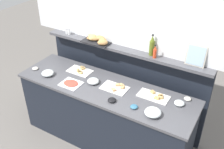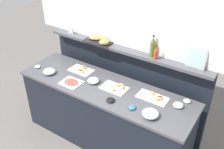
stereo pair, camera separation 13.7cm
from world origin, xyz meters
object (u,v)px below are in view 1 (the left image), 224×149
object	(u,v)px
cold_cuts_platter	(71,84)
glass_bowl_medium	(48,73)
glass_bowl_small	(93,81)
condiment_bowl_teal	(134,107)
framed_picture	(196,56)
condiment_bowl_cream	(112,100)
sandwich_platter_front	(80,71)
condiment_bowl_dark	(188,99)
sandwich_platter_rear	(116,88)
glass_bowl_large	(179,103)
condiment_bowl_red	(35,68)
hot_sauce_bottle	(155,52)
glass_bowl_extra	(153,113)
bread_basket	(97,39)
pepper_shaker	(69,32)
sandwich_platter_side	(154,96)
olive_oil_bottle	(152,46)
salt_shaker	(67,31)

from	to	relation	value
cold_cuts_platter	glass_bowl_medium	size ratio (longest dim) A/B	1.57
glass_bowl_medium	glass_bowl_small	size ratio (longest dim) A/B	1.09
glass_bowl_small	condiment_bowl_teal	world-z (taller)	glass_bowl_small
glass_bowl_medium	framed_picture	size ratio (longest dim) A/B	0.66
glass_bowl_medium	condiment_bowl_cream	bearing A→B (deg)	-2.88
sandwich_platter_front	condiment_bowl_dark	bearing A→B (deg)	4.84
framed_picture	sandwich_platter_rear	bearing A→B (deg)	-151.15
glass_bowl_large	condiment_bowl_red	world-z (taller)	glass_bowl_large
sandwich_platter_front	condiment_bowl_teal	world-z (taller)	sandwich_platter_front
sandwich_platter_rear	hot_sauce_bottle	xyz separation A→B (m)	(0.33, 0.38, 0.42)
glass_bowl_extra	bread_basket	bearing A→B (deg)	150.58
pepper_shaker	glass_bowl_medium	bearing A→B (deg)	-82.55
sandwich_platter_side	condiment_bowl_red	size ratio (longest dim) A/B	4.43
glass_bowl_extra	framed_picture	bearing A→B (deg)	72.96
condiment_bowl_teal	pepper_shaker	bearing A→B (deg)	155.49
condiment_bowl_teal	hot_sauce_bottle	bearing A→B (deg)	93.60
condiment_bowl_dark	pepper_shaker	bearing A→B (deg)	174.50
sandwich_platter_side	pepper_shaker	size ratio (longest dim) A/B	4.31
condiment_bowl_red	hot_sauce_bottle	size ratio (longest dim) A/B	0.48
olive_oil_bottle	pepper_shaker	xyz separation A→B (m)	(-1.29, -0.02, -0.08)
sandwich_platter_side	bread_basket	xyz separation A→B (m)	(-1.03, 0.33, 0.38)
pepper_shaker	glass_bowl_small	bearing A→B (deg)	-32.68
condiment_bowl_dark	framed_picture	world-z (taller)	framed_picture
glass_bowl_extra	salt_shaker	world-z (taller)	salt_shaker
glass_bowl_extra	condiment_bowl_red	size ratio (longest dim) A/B	2.19
sandwich_platter_rear	condiment_bowl_teal	bearing A→B (deg)	-31.43
cold_cuts_platter	hot_sauce_bottle	bearing A→B (deg)	34.11
sandwich_platter_rear	glass_bowl_small	size ratio (longest dim) A/B	2.19
condiment_bowl_red	salt_shaker	xyz separation A→B (m)	(0.14, 0.58, 0.38)
sandwich_platter_side	condiment_bowl_teal	world-z (taller)	sandwich_platter_side
condiment_bowl_teal	framed_picture	bearing A→B (deg)	56.93
condiment_bowl_teal	olive_oil_bottle	size ratio (longest dim) A/B	0.32
cold_cuts_platter	bread_basket	xyz separation A→B (m)	(-0.00, 0.62, 0.38)
glass_bowl_medium	bread_basket	xyz separation A→B (m)	(0.40, 0.61, 0.36)
hot_sauce_bottle	pepper_shaker	world-z (taller)	hot_sauce_bottle
glass_bowl_large	bread_basket	bearing A→B (deg)	166.39
condiment_bowl_dark	bread_basket	bearing A→B (deg)	172.53
glass_bowl_medium	pepper_shaker	xyz separation A→B (m)	(-0.08, 0.61, 0.36)
sandwich_platter_rear	condiment_bowl_cream	xyz separation A→B (m)	(0.10, -0.25, 0.01)
condiment_bowl_teal	olive_oil_bottle	xyz separation A→B (m)	(-0.10, 0.65, 0.46)
sandwich_platter_front	salt_shaker	world-z (taller)	salt_shaker
cold_cuts_platter	glass_bowl_large	bearing A→B (deg)	12.69
condiment_bowl_teal	condiment_bowl_red	xyz separation A→B (m)	(-1.57, 0.05, -0.00)
condiment_bowl_red	framed_picture	bearing A→B (deg)	17.13
sandwich_platter_front	cold_cuts_platter	world-z (taller)	sandwich_platter_front
salt_shaker	glass_bowl_large	bearing A→B (deg)	-9.79
cold_cuts_platter	olive_oil_bottle	distance (m)	1.13
bread_basket	olive_oil_bottle	bearing A→B (deg)	1.22
condiment_bowl_dark	cold_cuts_platter	bearing A→B (deg)	-162.37
cold_cuts_platter	glass_bowl_extra	world-z (taller)	glass_bowl_extra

